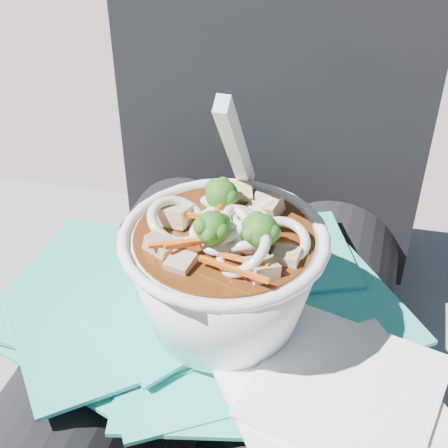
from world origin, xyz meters
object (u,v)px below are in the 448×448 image
(stone_ledge, at_px, (240,439))
(lap, at_px, (203,387))
(udon_bowl, at_px, (225,268))
(plastic_bag, at_px, (182,310))
(person_body, at_px, (230,295))

(stone_ledge, bearing_deg, lap, -90.00)
(stone_ledge, bearing_deg, udon_bowl, -82.16)
(plastic_bag, relative_size, udon_bowl, 1.87)
(person_body, xyz_separation_m, udon_bowl, (0.02, -0.09, 0.11))
(stone_ledge, xyz_separation_m, plastic_bag, (-0.02, -0.14, 0.37))
(lap, distance_m, plastic_bag, 0.08)
(person_body, distance_m, udon_bowl, 0.15)
(lap, relative_size, person_body, 0.49)
(stone_ledge, bearing_deg, plastic_bag, -98.42)
(person_body, bearing_deg, udon_bowl, -77.37)
(lap, bearing_deg, stone_ledge, 90.00)
(stone_ledge, distance_m, udon_bowl, 0.46)
(person_body, bearing_deg, lap, -90.00)
(stone_ledge, relative_size, udon_bowl, 5.01)
(udon_bowl, bearing_deg, plastic_bag, 166.44)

